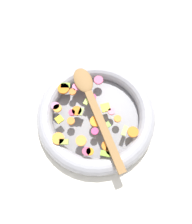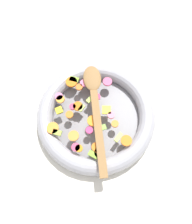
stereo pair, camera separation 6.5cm
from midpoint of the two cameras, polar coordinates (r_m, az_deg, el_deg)
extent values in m
plane|color=silver|center=(0.70, -2.65, -1.87)|extent=(4.00, 4.00, 0.00)
cylinder|color=slate|center=(0.69, -2.67, -1.70)|extent=(0.32, 0.32, 0.01)
torus|color=#9E9EA5|center=(0.68, -2.74, -1.14)|extent=(0.37, 0.37, 0.05)
cylinder|color=orange|center=(0.63, 6.73, -5.57)|extent=(0.05, 0.05, 0.01)
cylinder|color=orange|center=(0.63, -6.91, -7.84)|extent=(0.04, 0.04, 0.01)
cylinder|color=orange|center=(0.64, -12.76, -7.14)|extent=(0.05, 0.05, 0.01)
cylinder|color=orange|center=(0.67, -12.78, 0.61)|extent=(0.03, 0.03, 0.01)
cylinder|color=orange|center=(0.62, -4.66, -10.64)|extent=(0.03, 0.03, 0.01)
cylinder|color=orange|center=(0.69, -5.62, 6.13)|extent=(0.03, 0.03, 0.01)
cylinder|color=orange|center=(0.64, 2.80, -2.06)|extent=(0.03, 0.03, 0.01)
cylinder|color=orange|center=(0.64, -3.04, -2.80)|extent=(0.04, 0.04, 0.01)
cylinder|color=orange|center=(0.69, -11.16, 5.69)|extent=(0.05, 0.05, 0.01)
cylinder|color=orange|center=(0.68, -8.86, 4.89)|extent=(0.02, 0.02, 0.01)
cylinder|color=orange|center=(0.62, -0.25, -9.18)|extent=(0.04, 0.04, 0.01)
cylinder|color=orange|center=(0.65, -9.43, -2.70)|extent=(0.03, 0.03, 0.01)
cylinder|color=orange|center=(0.66, -7.86, -0.04)|extent=(0.03, 0.03, 0.01)
cylinder|color=orange|center=(0.62, 0.94, -10.36)|extent=(0.04, 0.04, 0.01)
cube|color=#B5D05C|center=(0.66, -5.32, 2.38)|extent=(0.02, 0.02, 0.01)
cube|color=#BDD760|center=(0.63, 4.56, -5.24)|extent=(0.01, 0.03, 0.01)
cube|color=#96AD43|center=(0.63, -11.34, -8.01)|extent=(0.03, 0.02, 0.01)
cube|color=#80B134|center=(0.61, -0.56, -11.23)|extent=(0.03, 0.02, 0.01)
cube|color=#B7DA5D|center=(0.65, -6.80, -0.24)|extent=(0.01, 0.02, 0.01)
cube|color=#81BD48|center=(0.63, -0.49, -4.13)|extent=(0.03, 0.03, 0.01)
cube|color=#8AB534|center=(0.70, -10.66, 6.47)|extent=(0.03, 0.03, 0.01)
cylinder|color=#E0507A|center=(0.70, -6.51, 7.22)|extent=(0.04, 0.04, 0.01)
cylinder|color=#E26690|center=(0.69, -7.91, 6.17)|extent=(0.03, 0.03, 0.01)
cylinder|color=#D2326E|center=(0.63, -3.27, -5.42)|extent=(0.03, 0.03, 0.01)
cylinder|color=#DB4A73|center=(0.70, -2.03, 8.01)|extent=(0.04, 0.04, 0.01)
cylinder|color=pink|center=(0.65, 1.22, -0.21)|extent=(0.02, 0.02, 0.01)
cylinder|color=#DD2F66|center=(0.67, -3.68, 3.53)|extent=(0.03, 0.03, 0.01)
cylinder|color=pink|center=(0.67, -13.31, 1.20)|extent=(0.03, 0.03, 0.01)
cylinder|color=#CE3E63|center=(0.62, -5.56, -10.54)|extent=(0.03, 0.03, 0.01)
cylinder|color=#CF375B|center=(0.66, -9.16, -0.50)|extent=(0.03, 0.03, 0.01)
cube|color=yellow|center=(0.65, -0.31, 0.83)|extent=(0.04, 0.04, 0.01)
cube|color=yellow|center=(0.66, -12.37, -2.25)|extent=(0.03, 0.03, 0.01)
cube|color=olive|center=(0.62, -0.82, -5.06)|extent=(0.19, 0.21, 0.01)
ellipsoid|color=olive|center=(0.69, -6.08, 7.95)|extent=(0.10, 0.10, 0.01)
camera|label=1|loc=(0.03, -92.88, -7.04)|focal=35.00mm
camera|label=2|loc=(0.03, 87.12, 7.04)|focal=35.00mm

